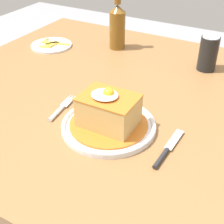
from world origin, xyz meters
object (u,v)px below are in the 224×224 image
Objects in this scene: knife at (165,153)px; soda_can at (208,54)px; fork at (60,110)px; side_plate_fries at (51,45)px; main_plate at (108,125)px; beer_bottle_amber_far at (117,24)px.

soda_can reaches higher than knife.
side_plate_fries reaches higher than fork.
soda_can is 0.64m from side_plate_fries.
fork is (-0.16, 0.00, -0.00)m from main_plate.
main_plate is 0.18m from knife.
fork is 1.14× the size of soda_can.
fork and knife have the same top height.
soda_can reaches higher than side_plate_fries.
side_plate_fries is at bearing -154.09° from beer_bottle_amber_far.
soda_can is 0.38m from beer_bottle_amber_far.
knife is at bearing -52.04° from beer_bottle_amber_far.
main_plate reaches higher than side_plate_fries.
beer_bottle_amber_far is (-0.42, 0.54, 0.09)m from knife.
knife is 0.52m from soda_can.
soda_can is 0.47× the size of beer_bottle_amber_far.
knife is (0.17, -0.03, -0.00)m from main_plate.
side_plate_fries is at bearing 141.97° from main_plate.
fork is 0.53× the size of beer_bottle_amber_far.
side_plate_fries reaches higher than knife.
main_plate is 0.96× the size of beer_bottle_amber_far.
beer_bottle_amber_far is at bearing 99.00° from fork.
beer_bottle_amber_far is (-0.08, 0.51, 0.09)m from fork.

